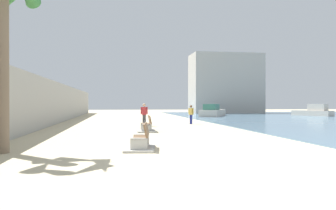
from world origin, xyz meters
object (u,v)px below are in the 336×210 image
bench_far (147,128)px  boat_outer (213,112)px  boat_far_right (314,112)px  palm_tree (0,12)px  bench_near (141,143)px  person_walking (144,113)px  person_standing (191,113)px

bench_far → boat_outer: 24.59m
bench_far → boat_far_right: bearing=40.5°
palm_tree → boat_outer: size_ratio=0.85×
bench_near → boat_far_right: (25.12, 28.57, 0.38)m
bench_far → bench_near: bearing=-96.6°
person_walking → bench_far: bearing=-92.9°
boat_outer → person_walking: bearing=-120.9°
boat_far_right → boat_outer: 13.61m
bench_far → person_standing: (4.25, 6.46, 0.67)m
boat_far_right → boat_outer: boat_far_right is taller
person_standing → boat_outer: boat_outer is taller
palm_tree → bench_near: bearing=2.9°
bench_near → bench_far: (0.90, 7.86, 0.00)m
person_walking → boat_far_right: bearing=33.8°
palm_tree → bench_near: (4.89, 0.25, -4.65)m
palm_tree → person_walking: palm_tree is taller
palm_tree → boat_outer: bearing=61.4°
palm_tree → bench_far: bearing=54.5°
bench_far → boat_outer: size_ratio=0.27×
bench_far → person_walking: (0.24, 4.66, 0.76)m
person_standing → boat_far_right: boat_far_right is taller
person_walking → bench_near: bearing=-95.2°
boat_far_right → person_walking: bearing=-146.2°
bench_near → bench_far: 7.91m
palm_tree → boat_far_right: (30.01, 28.82, -4.27)m
person_standing → boat_outer: bearing=67.7°
palm_tree → person_walking: bearing=64.7°
bench_far → boat_far_right: (24.22, 20.71, 0.38)m
palm_tree → person_standing: palm_tree is taller
palm_tree → person_walking: 14.65m
bench_far → boat_outer: (10.69, 22.15, 0.39)m
bench_far → boat_far_right: 31.87m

